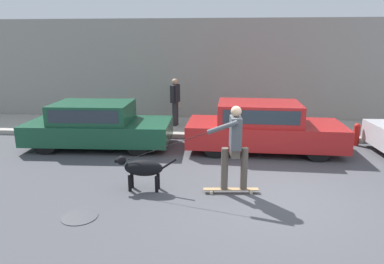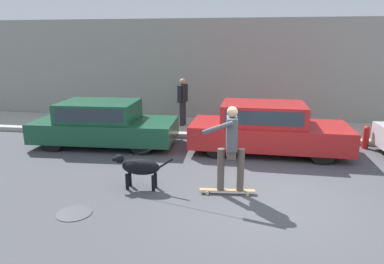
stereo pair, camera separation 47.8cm
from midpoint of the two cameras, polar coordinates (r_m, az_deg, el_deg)
The scene contains 10 objects.
ground_plane at distance 6.96m, azimuth 13.46°, elevation -10.64°, with size 36.00×36.00×0.00m, color #47474C.
back_wall at distance 13.08m, azimuth 11.63°, elevation 9.82°, with size 32.00×0.30×3.80m.
sidewalk_curb at distance 11.93m, azimuth 11.52°, elevation 0.47°, with size 30.00×2.58×0.14m.
parked_car_0 at distance 10.26m, azimuth -13.18°, elevation 1.27°, with size 4.12×1.92×1.29m.
parked_car_1 at distance 9.58m, azimuth 13.78°, elevation 0.50°, with size 4.26×1.84×1.36m.
dog at distance 7.06m, azimuth -6.84°, elevation -5.86°, with size 1.26×0.33×0.72m.
skateboarder at distance 6.66m, azimuth 8.50°, elevation -2.23°, with size 2.78×0.58×1.77m.
pedestrian_with_bag at distance 11.81m, azimuth -0.37°, elevation 5.40°, with size 0.29×0.73×1.62m.
manhole_cover at distance 6.48m, azimuth -17.00°, elevation -12.83°, with size 0.63×0.63×0.01m.
fire_hydrant at distance 11.00m, azimuth 28.14°, elevation -0.68°, with size 0.18×0.18×0.67m.
Camera 2 is at (-0.42, -6.26, 2.92)m, focal length 32.00 mm.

